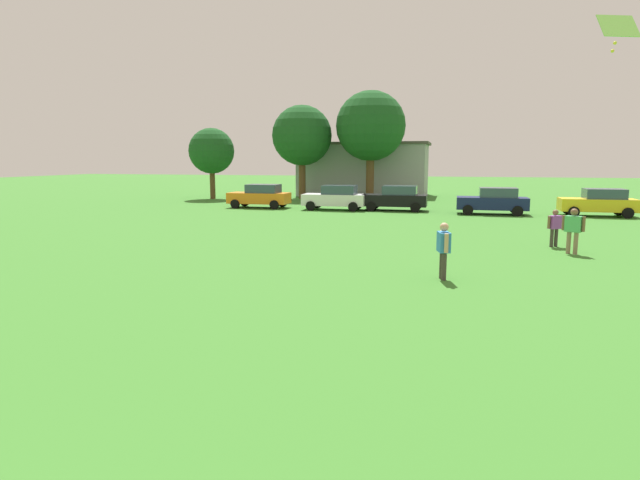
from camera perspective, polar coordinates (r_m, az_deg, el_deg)
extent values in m
plane|color=#387528|center=(30.57, 6.16, 2.14)|extent=(160.00, 160.00, 0.00)
cylinder|color=#3F3833|center=(15.87, 12.96, -2.60)|extent=(0.15, 0.15, 0.81)
cylinder|color=#3F3833|center=(15.64, 13.14, -2.78)|extent=(0.15, 0.15, 0.81)
cube|color=#337FCC|center=(15.63, 13.14, -0.21)|extent=(0.42, 0.59, 0.57)
cylinder|color=tan|center=(15.95, 12.88, 0.04)|extent=(0.12, 0.12, 0.54)
cylinder|color=tan|center=(15.31, 13.40, -0.34)|extent=(0.12, 0.12, 0.54)
sphere|color=tan|center=(15.57, 13.19, 1.36)|extent=(0.25, 0.25, 0.25)
cylinder|color=#3F3833|center=(23.07, 23.99, 0.23)|extent=(0.14, 0.14, 0.73)
cylinder|color=#3F3833|center=(22.91, 23.60, 0.21)|extent=(0.14, 0.14, 0.73)
cube|color=purple|center=(22.92, 23.89, 1.75)|extent=(0.55, 0.50, 0.51)
cylinder|color=brown|center=(23.12, 24.43, 1.81)|extent=(0.11, 0.11, 0.48)
cylinder|color=brown|center=(22.71, 23.35, 1.77)|extent=(0.11, 0.11, 0.48)
sphere|color=brown|center=(22.88, 23.95, 2.72)|extent=(0.23, 0.23, 0.23)
cylinder|color=#8C7259|center=(21.56, 25.11, -0.25)|extent=(0.15, 0.15, 0.82)
cylinder|color=#8C7259|center=(21.50, 25.74, -0.32)|extent=(0.15, 0.15, 0.82)
cube|color=#4CB266|center=(21.44, 25.55, 1.56)|extent=(0.63, 0.52, 0.58)
cylinder|color=brown|center=(21.53, 24.68, 1.69)|extent=(0.12, 0.12, 0.55)
cylinder|color=brown|center=(21.35, 26.43, 1.53)|extent=(0.12, 0.12, 0.55)
sphere|color=brown|center=(21.40, 25.63, 2.73)|extent=(0.26, 0.26, 0.26)
cube|color=#8CD859|center=(18.57, 29.36, 19.40)|extent=(1.22, 0.86, 0.71)
sphere|color=yellow|center=(18.52, 29.30, 18.64)|extent=(0.10, 0.10, 0.10)
sphere|color=yellow|center=(18.46, 29.09, 17.99)|extent=(0.10, 0.10, 0.10)
sphere|color=yellow|center=(18.41, 28.88, 17.34)|extent=(0.10, 0.10, 0.10)
cube|color=orange|center=(38.34, -6.56, 4.50)|extent=(4.30, 1.80, 0.76)
cube|color=#334756|center=(38.18, -6.10, 5.51)|extent=(2.24, 1.58, 0.60)
cylinder|color=black|center=(38.08, -9.10, 3.85)|extent=(0.64, 0.22, 0.64)
cylinder|color=black|center=(39.74, -8.07, 4.06)|extent=(0.64, 0.22, 0.64)
cylinder|color=black|center=(37.03, -4.93, 3.79)|extent=(0.64, 0.22, 0.64)
cylinder|color=black|center=(38.73, -4.05, 4.01)|extent=(0.64, 0.22, 0.64)
cube|color=white|center=(36.52, 1.57, 4.35)|extent=(4.30, 1.80, 0.76)
cube|color=#334756|center=(36.40, 2.11, 5.40)|extent=(2.24, 1.58, 0.60)
cylinder|color=black|center=(36.03, -1.02, 3.68)|extent=(0.64, 0.22, 0.64)
cylinder|color=black|center=(37.76, -0.30, 3.91)|extent=(0.64, 0.22, 0.64)
cylinder|color=black|center=(35.38, 3.56, 3.58)|extent=(0.64, 0.22, 0.64)
cylinder|color=black|center=(37.14, 4.08, 3.81)|extent=(0.64, 0.22, 0.64)
cube|color=black|center=(36.35, 8.00, 4.25)|extent=(4.30, 1.80, 0.76)
cube|color=#334756|center=(36.27, 8.56, 5.30)|extent=(2.24, 1.58, 0.60)
cylinder|color=black|center=(35.68, 5.49, 3.60)|extent=(0.64, 0.22, 0.64)
cylinder|color=black|center=(37.45, 5.91, 3.83)|extent=(0.64, 0.22, 0.64)
cylinder|color=black|center=(35.36, 10.18, 3.45)|extent=(0.64, 0.22, 0.64)
cylinder|color=black|center=(37.15, 10.38, 3.69)|extent=(0.64, 0.22, 0.64)
cube|color=#141E4C|center=(35.26, 17.95, 3.78)|extent=(4.30, 1.80, 0.76)
cube|color=#334756|center=(35.23, 18.56, 4.85)|extent=(2.24, 1.58, 0.60)
cylinder|color=black|center=(34.33, 15.58, 3.12)|extent=(0.64, 0.22, 0.64)
cylinder|color=black|center=(36.12, 15.52, 3.38)|extent=(0.64, 0.22, 0.64)
cylinder|color=black|center=(34.52, 20.44, 2.92)|extent=(0.64, 0.22, 0.64)
cylinder|color=black|center=(36.31, 20.14, 3.19)|extent=(0.64, 0.22, 0.64)
cube|color=yellow|center=(36.49, 27.59, 3.36)|extent=(4.30, 1.80, 0.76)
cube|color=#334756|center=(36.53, 28.19, 4.40)|extent=(2.24, 1.58, 0.60)
cylinder|color=black|center=(35.33, 25.58, 2.74)|extent=(0.64, 0.22, 0.64)
cylinder|color=black|center=(37.09, 25.04, 3.02)|extent=(0.64, 0.22, 0.64)
cylinder|color=black|center=(36.03, 30.14, 2.51)|extent=(0.64, 0.22, 0.64)
cylinder|color=black|center=(37.75, 29.40, 2.80)|extent=(0.64, 0.22, 0.64)
cylinder|color=brown|center=(47.67, -11.45, 5.84)|extent=(0.46, 0.46, 2.49)
sphere|color=#194C1E|center=(47.62, -11.56, 9.35)|extent=(3.93, 3.93, 3.93)
cylinder|color=brown|center=(46.89, -1.93, 6.45)|extent=(0.61, 0.61, 3.29)
sphere|color=#194C1E|center=(46.90, -1.95, 11.16)|extent=(5.19, 5.19, 5.19)
cylinder|color=brown|center=(46.06, 5.38, 6.66)|extent=(0.69, 0.69, 3.73)
sphere|color=#194C1E|center=(46.11, 5.46, 12.09)|extent=(5.89, 5.89, 5.89)
cube|color=#9999A3|center=(51.71, 4.74, 7.46)|extent=(11.83, 6.37, 4.78)
cube|color=#4C4742|center=(51.71, 4.78, 10.24)|extent=(12.30, 6.62, 0.24)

